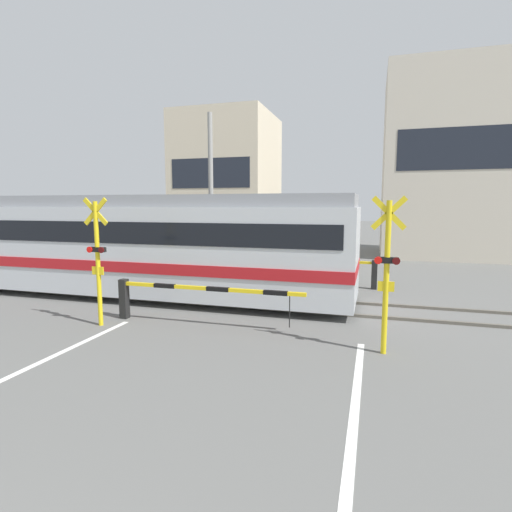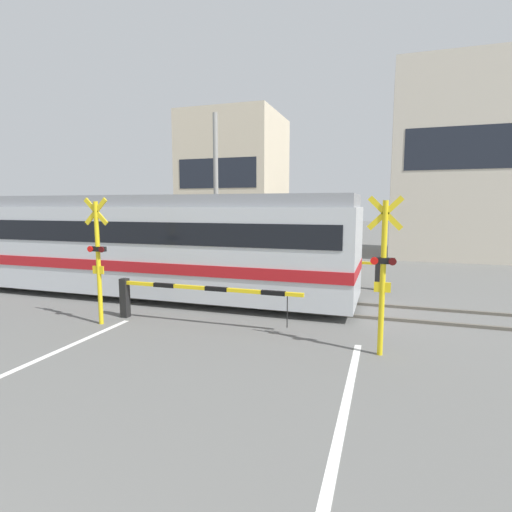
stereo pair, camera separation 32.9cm
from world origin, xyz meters
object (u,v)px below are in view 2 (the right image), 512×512
object	(u,v)px
crossing_signal_left	(98,255)
commuter_train	(131,242)
crossing_signal_right	(383,269)
pedestrian	(315,253)
crossing_barrier_far	(336,267)
crossing_barrier_near	(173,293)

from	to	relation	value
crossing_signal_left	commuter_train	bearing A→B (deg)	112.68
commuter_train	crossing_signal_left	xyz separation A→B (m)	(1.39, -3.32, -0.01)
crossing_signal_right	pedestrian	size ratio (longest dim) A/B	1.82
commuter_train	crossing_signal_right	size ratio (longest dim) A/B	4.71
crossing_barrier_far	crossing_signal_right	bearing A→B (deg)	-75.57
crossing_barrier_near	crossing_signal_right	size ratio (longest dim) A/B	1.56
crossing_barrier_near	crossing_signal_right	bearing A→B (deg)	-8.05
crossing_barrier_far	pedestrian	world-z (taller)	pedestrian
crossing_barrier_far	crossing_signal_left	size ratio (longest dim) A/B	1.56
crossing_barrier_near	crossing_signal_left	distance (m)	2.07
commuter_train	crossing_signal_left	distance (m)	3.60
commuter_train	crossing_barrier_far	distance (m)	7.31
pedestrian	crossing_signal_right	bearing A→B (deg)	-71.58
commuter_train	crossing_signal_right	distance (m)	8.83
commuter_train	pedestrian	world-z (taller)	commuter_train
crossing_signal_left	pedestrian	size ratio (longest dim) A/B	1.82
commuter_train	crossing_barrier_near	size ratio (longest dim) A/B	3.02
crossing_barrier_near	crossing_barrier_far	world-z (taller)	same
pedestrian	crossing_barrier_far	bearing A→B (deg)	-59.75
crossing_signal_left	crossing_signal_right	world-z (taller)	same
commuter_train	crossing_signal_left	size ratio (longest dim) A/B	4.71
crossing_barrier_near	crossing_signal_left	xyz separation A→B (m)	(-1.67, -0.72, 0.99)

